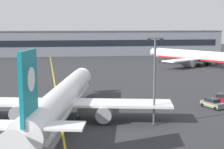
% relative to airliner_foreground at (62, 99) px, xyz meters
% --- Properties ---
extents(ground_plane, '(400.00, 400.00, 0.00)m').
position_rel_airliner_foreground_xyz_m(ground_plane, '(-1.28, -9.65, -3.37)').
color(ground_plane, '#2D2D30').
extents(taxiway_centreline, '(9.26, 179.79, 0.01)m').
position_rel_airliner_foreground_xyz_m(taxiway_centreline, '(-1.28, 20.35, -3.37)').
color(taxiway_centreline, yellow).
rests_on(taxiway_centreline, ground).
extents(airliner_foreground, '(32.32, 41.21, 11.65)m').
position_rel_airliner_foreground_xyz_m(airliner_foreground, '(0.00, 0.00, 0.00)').
color(airliner_foreground, white).
rests_on(airliner_foreground, ground).
extents(airliner_background, '(29.33, 36.25, 11.62)m').
position_rel_airliner_foreground_xyz_m(airliner_background, '(46.43, 60.87, -0.01)').
color(airliner_background, white).
rests_on(airliner_background, ground).
extents(apron_lamp_post, '(2.24, 0.90, 12.40)m').
position_rel_airliner_foreground_xyz_m(apron_lamp_post, '(12.84, -3.59, 3.13)').
color(apron_lamp_post, '#515156').
rests_on(apron_lamp_post, ground).
extents(service_car_second, '(3.12, 4.56, 1.79)m').
position_rel_airliner_foreground_xyz_m(service_car_second, '(25.43, 4.56, -2.60)').
color(service_car_second, slate).
rests_on(service_car_second, ground).
extents(service_car_fourth, '(3.72, 4.52, 1.79)m').
position_rel_airliner_foreground_xyz_m(service_car_fourth, '(28.77, 8.37, -2.60)').
color(service_car_fourth, red).
rests_on(service_car_fourth, ground).
extents(safety_cone_by_nose_gear, '(0.44, 0.44, 0.55)m').
position_rel_airliner_foreground_xyz_m(safety_cone_by_nose_gear, '(1.13, 16.01, -3.11)').
color(safety_cone_by_nose_gear, orange).
rests_on(safety_cone_by_nose_gear, ground).
extents(terminal_building, '(152.67, 12.40, 11.48)m').
position_rel_airliner_foreground_xyz_m(terminal_building, '(-1.05, 108.66, 2.38)').
color(terminal_building, gray).
rests_on(terminal_building, ground).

